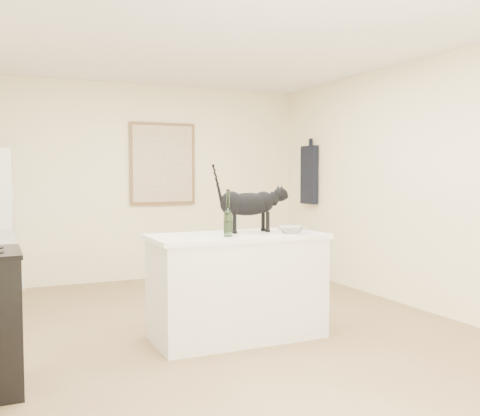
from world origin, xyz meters
name	(u,v)px	position (x,y,z in m)	size (l,w,h in m)	color
floor	(218,333)	(0.00, 0.00, 0.00)	(5.50, 5.50, 0.00)	olive
ceiling	(217,36)	(0.00, 0.00, 2.60)	(5.50, 5.50, 0.00)	white
wall_back	(140,182)	(0.00, 2.75, 1.30)	(4.50, 4.50, 0.00)	#FFF5C5
wall_front	(461,201)	(0.00, -2.75, 1.30)	(4.50, 4.50, 0.00)	#FFF5C5
wall_right	(417,185)	(2.25, 0.00, 1.30)	(5.50, 5.50, 0.00)	#FFF5C5
island_base	(237,288)	(0.10, -0.20, 0.43)	(1.44, 0.67, 0.86)	white
island_top	(237,236)	(0.10, -0.20, 0.88)	(1.50, 0.70, 0.04)	white
artwork_frame	(163,164)	(0.30, 2.72, 1.55)	(0.90, 0.03, 1.10)	brown
artwork_canvas	(163,164)	(0.30, 2.70, 1.55)	(0.82, 0.00, 1.02)	beige
hanging_garment	(309,175)	(2.19, 2.05, 1.40)	(0.08, 0.34, 0.80)	black
black_cat	(248,207)	(0.25, -0.11, 1.12)	(0.64, 0.19, 0.45)	black
wine_bottle	(228,216)	(-0.04, -0.33, 1.07)	(0.07, 0.07, 0.34)	#264E1F
glass_bowl	(291,230)	(0.55, -0.33, 0.93)	(0.25, 0.25, 0.06)	silver
fridge_paper	(11,181)	(-1.60, 2.47, 1.33)	(0.01, 0.14, 0.18)	silver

